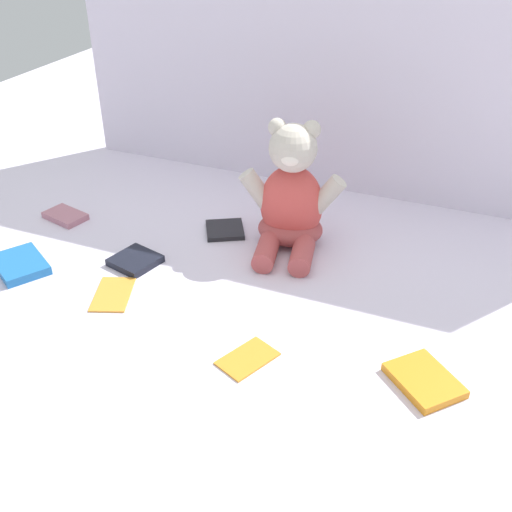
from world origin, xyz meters
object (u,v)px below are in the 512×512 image
Objects in this scene: book_case_2 at (113,293)px; book_case_6 at (20,264)px; teddy_bear at (291,201)px; book_case_5 at (65,216)px; book_case_4 at (135,261)px; book_case_1 at (225,230)px; book_case_0 at (248,358)px; book_case_3 at (424,380)px.

book_case_6 reaches higher than book_case_2.
teddy_bear is 2.83× the size of book_case_5.
teddy_bear is 3.16× the size of book_case_4.
book_case_4 is (-0.13, -0.21, 0.00)m from book_case_1.
book_case_0 is at bearing -33.25° from book_case_2.
teddy_bear is 0.38m from book_case_4.
book_case_2 is at bearing -139.64° from teddy_bear.
book_case_6 reaches higher than book_case_3.
book_case_0 is 1.12× the size of book_case_4.
book_case_4 is (-0.66, 0.14, 0.00)m from book_case_3.
book_case_2 is at bearing -60.25° from book_case_6.
book_case_3 is 1.15× the size of book_case_5.
book_case_0 is 0.41m from book_case_4.
book_case_5 reaches higher than book_case_2.
book_case_1 is 0.64m from book_case_3.
teddy_bear is 0.59m from book_case_5.
teddy_bear reaches higher than book_case_2.
book_case_1 is 0.35m from book_case_2.
book_case_5 is (-0.41, -0.09, 0.00)m from book_case_1.
book_case_6 reaches higher than book_case_5.
book_case_4 is (-0.02, 0.12, 0.00)m from book_case_2.
book_case_4 is (-0.29, -0.22, -0.10)m from teddy_bear.
book_case_0 is at bearing -66.47° from book_case_6.
book_case_5 is at bearing 177.97° from book_case_0.
book_case_3 is 1.28× the size of book_case_4.
book_case_1 is at bearing 173.26° from teddy_bear.
book_case_3 reaches higher than book_case_2.
book_case_5 is (-0.30, 0.24, 0.00)m from book_case_2.
book_case_4 is (-0.36, 0.20, 0.00)m from book_case_0.
book_case_1 is 0.71× the size of book_case_6.
book_case_3 is (0.37, -0.36, -0.10)m from teddy_bear.
book_case_3 is at bearing -59.92° from book_case_6.
book_case_0 is at bearing -92.18° from teddy_bear.
teddy_bear is at bearing -37.91° from book_case_4.
book_case_3 is 0.68m from book_case_4.
book_case_4 reaches higher than book_case_1.
book_case_2 is 1.28× the size of book_case_4.
book_case_0 is at bearing -36.40° from book_case_3.
book_case_2 is at bearing -168.63° from book_case_0.
book_case_5 reaches higher than book_case_1.
book_case_6 is at bearing 157.41° from book_case_2.
book_case_6 is (-0.23, -0.11, 0.00)m from book_case_4.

